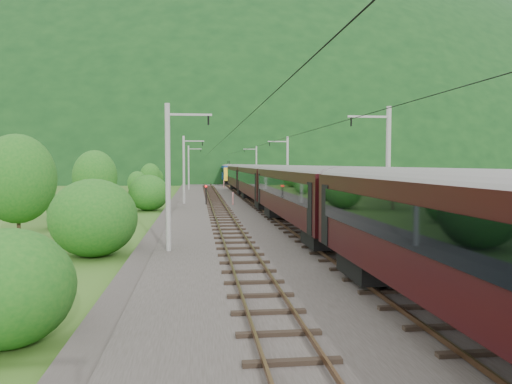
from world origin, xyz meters
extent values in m
plane|color=#2D561B|center=(0.00, 0.00, 0.00)|extent=(600.00, 600.00, 0.00)
cube|color=#38332D|center=(0.00, 10.00, 0.15)|extent=(14.00, 220.00, 0.30)
cube|color=brown|center=(-3.12, 10.00, 0.49)|extent=(0.08, 220.00, 0.15)
cube|color=brown|center=(-1.68, 10.00, 0.49)|extent=(0.08, 220.00, 0.15)
cube|color=black|center=(-2.40, 10.00, 0.36)|extent=(2.40, 220.00, 0.12)
cube|color=brown|center=(1.68, 10.00, 0.49)|extent=(0.08, 220.00, 0.15)
cube|color=brown|center=(3.12, 10.00, 0.49)|extent=(0.08, 220.00, 0.15)
cube|color=black|center=(2.40, 10.00, 0.36)|extent=(2.40, 220.00, 0.12)
cylinder|color=gray|center=(-6.20, 0.00, 4.30)|extent=(0.28, 0.28, 8.00)
cube|color=gray|center=(-5.00, 0.00, 7.70)|extent=(2.40, 0.12, 0.12)
cylinder|color=black|center=(-4.00, 0.00, 7.40)|extent=(0.10, 0.10, 0.50)
cylinder|color=gray|center=(-6.20, 32.00, 4.30)|extent=(0.28, 0.28, 8.00)
cube|color=gray|center=(-5.00, 32.00, 7.70)|extent=(2.40, 0.12, 0.12)
cylinder|color=black|center=(-4.00, 32.00, 7.40)|extent=(0.10, 0.10, 0.50)
cylinder|color=gray|center=(-6.20, 64.00, 4.30)|extent=(0.28, 0.28, 8.00)
cube|color=gray|center=(-5.00, 64.00, 7.70)|extent=(2.40, 0.12, 0.12)
cylinder|color=black|center=(-4.00, 64.00, 7.40)|extent=(0.10, 0.10, 0.50)
cylinder|color=gray|center=(-6.20, 96.00, 4.30)|extent=(0.28, 0.28, 8.00)
cube|color=gray|center=(-5.00, 96.00, 7.70)|extent=(2.40, 0.12, 0.12)
cylinder|color=black|center=(-4.00, 96.00, 7.40)|extent=(0.10, 0.10, 0.50)
cylinder|color=gray|center=(-6.20, 128.00, 4.30)|extent=(0.28, 0.28, 8.00)
cube|color=gray|center=(-5.00, 128.00, 7.70)|extent=(2.40, 0.12, 0.12)
cylinder|color=black|center=(-4.00, 128.00, 7.40)|extent=(0.10, 0.10, 0.50)
cylinder|color=gray|center=(6.20, 0.00, 4.30)|extent=(0.28, 0.28, 8.00)
cube|color=gray|center=(5.00, 0.00, 7.70)|extent=(2.40, 0.12, 0.12)
cylinder|color=black|center=(4.00, 0.00, 7.40)|extent=(0.10, 0.10, 0.50)
cylinder|color=gray|center=(6.20, 32.00, 4.30)|extent=(0.28, 0.28, 8.00)
cube|color=gray|center=(5.00, 32.00, 7.70)|extent=(2.40, 0.12, 0.12)
cylinder|color=black|center=(4.00, 32.00, 7.40)|extent=(0.10, 0.10, 0.50)
cylinder|color=gray|center=(6.20, 64.00, 4.30)|extent=(0.28, 0.28, 8.00)
cube|color=gray|center=(5.00, 64.00, 7.70)|extent=(2.40, 0.12, 0.12)
cylinder|color=black|center=(4.00, 64.00, 7.40)|extent=(0.10, 0.10, 0.50)
cylinder|color=gray|center=(6.20, 96.00, 4.30)|extent=(0.28, 0.28, 8.00)
cube|color=gray|center=(5.00, 96.00, 7.70)|extent=(2.40, 0.12, 0.12)
cylinder|color=black|center=(4.00, 96.00, 7.40)|extent=(0.10, 0.10, 0.50)
cylinder|color=gray|center=(6.20, 128.00, 4.30)|extent=(0.28, 0.28, 8.00)
cube|color=gray|center=(5.00, 128.00, 7.70)|extent=(2.40, 0.12, 0.12)
cylinder|color=black|center=(4.00, 128.00, 7.40)|extent=(0.10, 0.10, 0.50)
cylinder|color=black|center=(-2.40, 10.00, 7.10)|extent=(0.03, 198.00, 0.03)
cylinder|color=black|center=(2.40, 10.00, 7.10)|extent=(0.03, 198.00, 0.03)
ellipsoid|color=black|center=(0.00, 260.00, 0.00)|extent=(504.00, 360.00, 244.00)
ellipsoid|color=black|center=(-120.00, 300.00, 0.00)|extent=(336.00, 280.00, 132.00)
cube|color=black|center=(2.40, -16.37, 3.03)|extent=(2.97, 22.55, 3.07)
cylinder|color=slate|center=(2.40, -16.37, 4.41)|extent=(2.97, 22.44, 2.97)
cube|color=black|center=(0.89, -16.37, 3.40)|extent=(0.05, 19.84, 1.18)
cube|color=black|center=(2.40, -8.47, 1.03)|extent=(2.25, 3.28, 0.92)
cube|color=black|center=(2.40, 6.92, 3.03)|extent=(2.97, 22.55, 3.07)
cylinder|color=slate|center=(2.40, 6.92, 4.41)|extent=(2.97, 22.44, 2.97)
cube|color=black|center=(0.89, 6.92, 3.40)|extent=(0.05, 19.84, 1.18)
cube|color=black|center=(3.91, 6.92, 3.40)|extent=(0.05, 19.84, 1.18)
cube|color=black|center=(2.40, -0.97, 1.03)|extent=(2.25, 3.28, 0.92)
cube|color=black|center=(2.40, 14.81, 1.03)|extent=(2.25, 3.28, 0.92)
cube|color=black|center=(2.40, 30.20, 3.03)|extent=(2.97, 22.55, 3.07)
cylinder|color=slate|center=(2.40, 30.20, 4.41)|extent=(2.97, 22.44, 2.97)
cube|color=black|center=(0.89, 30.20, 3.40)|extent=(0.05, 19.84, 1.18)
cube|color=black|center=(3.91, 30.20, 3.40)|extent=(0.05, 19.84, 1.18)
cube|color=black|center=(2.40, 22.31, 1.03)|extent=(2.25, 3.28, 0.92)
cube|color=black|center=(2.40, 38.09, 1.03)|extent=(2.25, 3.28, 0.92)
cube|color=black|center=(2.40, 53.49, 3.03)|extent=(2.97, 22.55, 3.07)
cylinder|color=slate|center=(2.40, 53.49, 4.41)|extent=(2.97, 22.44, 2.97)
cube|color=black|center=(0.89, 53.49, 3.40)|extent=(0.05, 19.84, 1.18)
cube|color=black|center=(3.91, 53.49, 3.40)|extent=(0.05, 19.84, 1.18)
cube|color=black|center=(2.40, 45.59, 1.03)|extent=(2.25, 3.28, 0.92)
cube|color=black|center=(2.40, 61.38, 1.03)|extent=(2.25, 3.28, 0.92)
cube|color=navy|center=(2.40, 86.00, 3.03)|extent=(2.97, 18.45, 3.07)
cylinder|color=slate|center=(2.40, 86.00, 4.41)|extent=(2.97, 18.36, 2.97)
cube|color=black|center=(0.89, 86.00, 3.40)|extent=(0.05, 16.24, 1.18)
cube|color=black|center=(3.91, 86.00, 3.40)|extent=(0.05, 16.24, 1.18)
cube|color=black|center=(2.40, 79.54, 1.03)|extent=(2.25, 3.28, 0.92)
cube|color=black|center=(2.40, 92.45, 1.03)|extent=(2.25, 3.28, 0.92)
cube|color=gold|center=(2.40, 95.02, 2.82)|extent=(3.03, 0.50, 2.77)
cube|color=gold|center=(2.40, 76.97, 2.82)|extent=(3.03, 0.50, 2.77)
cube|color=black|center=(2.40, 89.00, 5.13)|extent=(0.08, 1.60, 0.92)
cylinder|color=red|center=(-0.55, 30.02, 1.02)|extent=(0.15, 0.15, 1.44)
cylinder|color=red|center=(0.45, 69.19, 1.06)|extent=(0.16, 0.16, 1.52)
cylinder|color=black|center=(-3.63, 30.68, 1.33)|extent=(0.14, 0.14, 2.06)
sphere|color=red|center=(-3.63, 30.68, 2.41)|extent=(0.25, 0.25, 0.25)
ellipsoid|color=#175316|center=(-9.83, -13.14, 1.64)|extent=(3.65, 3.65, 3.29)
ellipsoid|color=#175316|center=(-10.22, 0.31, 2.12)|extent=(4.71, 4.71, 4.24)
ellipsoid|color=#175316|center=(-14.63, 12.84, 1.46)|extent=(3.24, 3.24, 2.92)
ellipsoid|color=#175316|center=(-9.79, 26.73, 1.93)|extent=(4.28, 4.28, 3.85)
ellipsoid|color=#175316|center=(-11.01, 38.37, 1.13)|extent=(2.50, 2.50, 2.25)
ellipsoid|color=#175316|center=(-10.85, 53.50, 1.13)|extent=(2.50, 2.50, 2.25)
ellipsoid|color=#175316|center=(-13.04, 65.09, 1.41)|extent=(3.13, 3.13, 2.81)
ellipsoid|color=#175316|center=(-13.92, 77.12, 2.12)|extent=(4.72, 4.72, 4.24)
ellipsoid|color=#175316|center=(-11.01, 92.29, 1.31)|extent=(2.90, 2.90, 2.61)
cylinder|color=black|center=(-16.28, 6.70, 1.90)|extent=(0.24, 0.24, 3.80)
ellipsoid|color=#175316|center=(-16.28, 6.70, 4.07)|extent=(4.88, 4.88, 5.86)
cylinder|color=black|center=(-15.06, 25.32, 1.74)|extent=(0.24, 0.24, 3.49)
ellipsoid|color=#175316|center=(-15.06, 25.32, 3.74)|extent=(4.48, 4.48, 5.38)
cylinder|color=black|center=(-13.03, 44.16, 1.08)|extent=(0.24, 0.24, 2.16)
ellipsoid|color=#175316|center=(-13.03, 44.16, 2.32)|extent=(2.78, 2.78, 3.33)
cylinder|color=black|center=(-12.84, 61.77, 1.39)|extent=(0.24, 0.24, 2.77)
ellipsoid|color=#175316|center=(-12.84, 61.77, 2.97)|extent=(3.57, 3.57, 4.28)
ellipsoid|color=#175316|center=(11.51, 17.51, 0.77)|extent=(1.71, 1.71, 1.54)
ellipsoid|color=#175316|center=(12.10, 52.07, 0.73)|extent=(1.63, 1.63, 1.47)
camera|label=1|loc=(-4.61, -27.37, 5.06)|focal=35.00mm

